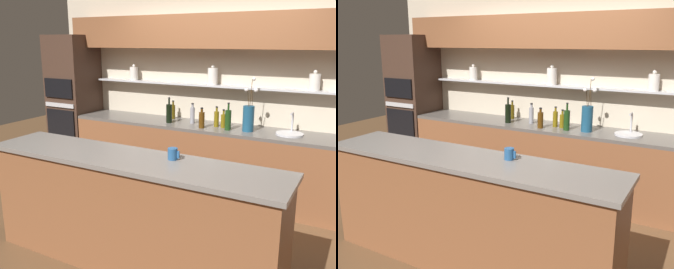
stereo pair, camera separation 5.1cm
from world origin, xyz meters
The scene contains 15 objects.
ground_plane centered at (0.00, 0.00, 0.00)m, with size 12.00×12.00×0.00m, color brown.
back_wall_unit centered at (0.00, 1.53, 1.55)m, with size 5.20×0.44×2.60m.
back_counter_unit centered at (-0.07, 1.24, 0.46)m, with size 3.77×0.62×0.92m.
island_counter centered at (0.00, -0.62, 0.51)m, with size 2.75×0.61×1.02m.
oven_tower centered at (-2.29, 1.24, 1.03)m, with size 0.62×0.64×2.06m.
flower_vase centered at (0.49, 1.18, 1.09)m, with size 0.17×0.16×0.64m.
sink_fixture centered at (0.97, 1.25, 0.94)m, with size 0.31×0.31×0.25m.
bottle_oil_0 centered at (-0.65, 1.41, 1.02)m, with size 0.06×0.06×0.26m.
bottle_spirit_1 centered at (-0.07, 1.07, 1.03)m, with size 0.07×0.07×0.26m.
bottle_wine_2 centered at (0.26, 1.13, 1.05)m, with size 0.07×0.07×0.34m.
bottle_oil_3 centered at (0.07, 1.24, 1.02)m, with size 0.06×0.06×0.26m.
bottle_oil_4 centered at (0.16, 1.22, 1.01)m, with size 0.06×0.06×0.23m.
bottle_wine_5 centered at (-0.57, 1.16, 1.05)m, with size 0.08×0.08×0.34m.
bottle_spirit_6 centered at (-0.28, 1.26, 1.03)m, with size 0.06×0.06×0.27m.
coffee_mug centered at (0.36, -0.49, 1.07)m, with size 0.10×0.08×0.10m.
Camera 1 is at (1.75, -3.11, 1.98)m, focal length 40.00 mm.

